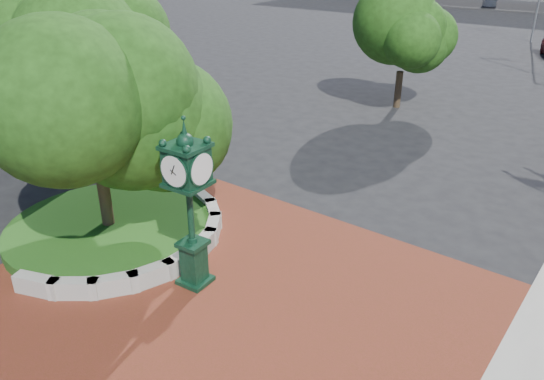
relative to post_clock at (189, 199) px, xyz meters
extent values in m
plane|color=black|center=(1.10, 0.23, -2.48)|extent=(200.00, 200.00, 0.00)
cube|color=maroon|center=(1.10, -0.77, -2.46)|extent=(12.00, 12.00, 0.04)
cube|color=#9E9B93|center=(-2.81, -2.78, -2.21)|extent=(1.29, 0.76, 0.54)
cube|color=#9E9B93|center=(-1.95, -2.31, -2.21)|extent=(1.20, 1.04, 0.54)
cube|color=#9E9B93|center=(-1.28, -1.60, -2.21)|extent=(1.00, 1.22, 0.54)
cube|color=#9E9B93|center=(-0.85, -0.73, -2.21)|extent=(0.71, 1.30, 0.54)
cube|color=#9E9B93|center=(-0.70, 0.23, -2.21)|extent=(0.35, 1.25, 0.54)
cube|color=#9E9B93|center=(-0.85, 1.19, -2.21)|extent=(0.71, 1.30, 0.54)
cube|color=#9E9B93|center=(-1.28, 2.07, -2.21)|extent=(1.00, 1.22, 0.54)
cube|color=#9E9B93|center=(-1.95, 2.77, -2.21)|extent=(1.20, 1.04, 0.54)
cube|color=#9E9B93|center=(-2.81, 3.24, -2.21)|extent=(1.29, 0.76, 0.54)
cylinder|color=#1A4D16|center=(-3.90, 0.23, -2.28)|extent=(6.10, 6.10, 0.40)
cylinder|color=#38281C|center=(-3.90, 0.23, -1.40)|extent=(0.36, 0.36, 2.17)
sphere|color=#1B3D10|center=(-3.90, 0.23, 1.25)|extent=(5.20, 5.20, 5.20)
cylinder|color=#38281C|center=(-11.90, 5.23, -1.26)|extent=(0.36, 0.36, 2.45)
sphere|color=#1B3D10|center=(-11.90, 5.23, 1.65)|extent=(5.60, 5.60, 5.60)
cylinder|color=#38281C|center=(-2.90, 18.23, -1.52)|extent=(0.36, 0.36, 1.92)
sphere|color=#1B3D10|center=(-2.90, 18.23, 0.76)|extent=(4.40, 4.40, 4.40)
cube|color=black|center=(0.00, 0.00, -2.41)|extent=(0.82, 0.82, 0.15)
cube|color=black|center=(0.00, 0.00, -1.82)|extent=(0.56, 0.56, 1.05)
cube|color=black|center=(0.00, 0.00, -1.27)|extent=(0.72, 0.72, 0.11)
cylinder|color=black|center=(0.00, 0.00, -0.40)|extent=(0.16, 0.16, 1.62)
cube|color=black|center=(0.00, 0.00, 0.89)|extent=(0.92, 0.92, 0.86)
cylinder|color=white|center=(0.03, -0.45, 0.89)|extent=(0.76, 0.12, 0.76)
cylinder|color=white|center=(-0.03, 0.45, 0.89)|extent=(0.76, 0.12, 0.76)
cylinder|color=white|center=(-0.45, -0.03, 0.89)|extent=(0.12, 0.76, 0.76)
cylinder|color=white|center=(0.45, 0.03, 0.89)|extent=(0.12, 0.76, 0.76)
sphere|color=black|center=(0.00, 0.00, 1.48)|extent=(0.42, 0.42, 0.42)
cone|color=black|center=(0.00, 0.00, 1.80)|extent=(0.17, 0.17, 0.48)
camera|label=1|loc=(8.64, -7.98, 5.73)|focal=35.00mm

